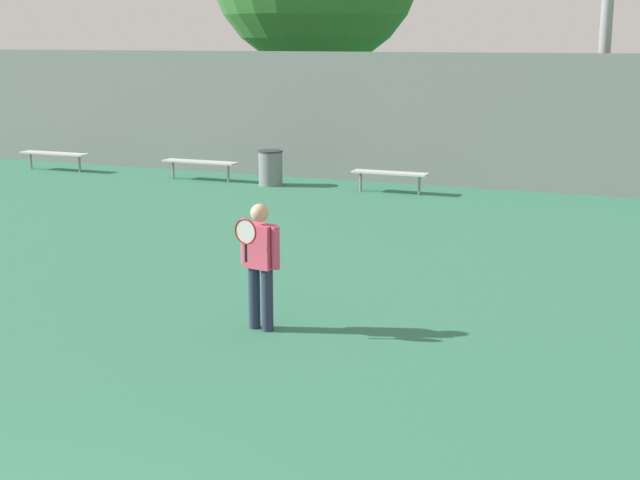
# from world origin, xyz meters

# --- Properties ---
(tennis_player) EXTENTS (0.55, 0.45, 1.55)m
(tennis_player) POSITION_xyz_m (-0.57, 6.27, 0.88)
(tennis_player) COLOR #282D47
(tennis_player) RESTS_ON ground_plane
(bench_courtside_near) EXTENTS (1.95, 0.40, 0.48)m
(bench_courtside_near) POSITION_xyz_m (-7.00, 16.18, 0.44)
(bench_courtside_near) COLOR silver
(bench_courtside_near) RESTS_ON ground_plane
(bench_courtside_far) EXTENTS (1.75, 0.40, 0.48)m
(bench_courtside_far) POSITION_xyz_m (-2.08, 16.18, 0.44)
(bench_courtside_far) COLOR silver
(bench_courtside_far) RESTS_ON ground_plane
(bench_adjacent_court) EXTENTS (1.98, 0.40, 0.48)m
(bench_adjacent_court) POSITION_xyz_m (-11.41, 16.18, 0.44)
(bench_adjacent_court) COLOR silver
(bench_adjacent_court) RESTS_ON ground_plane
(trash_bin) EXTENTS (0.60, 0.60, 0.84)m
(trash_bin) POSITION_xyz_m (-5.07, 16.16, 0.42)
(trash_bin) COLOR gray
(trash_bin) RESTS_ON ground_plane
(back_fence) EXTENTS (31.52, 0.06, 3.13)m
(back_fence) POSITION_xyz_m (0.00, 17.57, 1.57)
(back_fence) COLOR gray
(back_fence) RESTS_ON ground_plane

